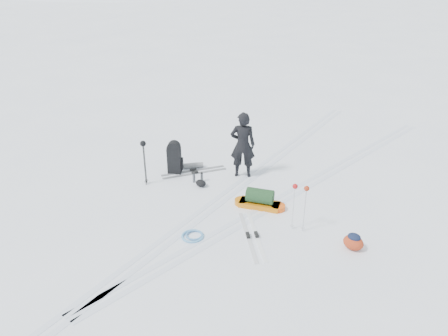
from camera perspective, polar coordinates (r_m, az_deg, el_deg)
The scene contains 13 objects.
ground at distance 11.64m, azimuth -0.84°, elevation -4.45°, with size 200.00×200.00×0.00m, color white.
ski_tracks at distance 11.95m, azimuth 4.08°, elevation -3.63°, with size 3.38×17.97×0.01m.
skier at distance 12.57m, azimuth 2.46°, elevation 3.03°, with size 0.72×0.47×1.98m, color black.
pulk_sled at distance 11.37m, azimuth 4.69°, elevation -4.20°, with size 1.39×0.82×0.51m.
expedition_rucksack at distance 13.08m, azimuth -6.20°, elevation 1.32°, with size 0.75×1.08×1.01m.
ski_poles_black at distance 12.24m, azimuth -10.48°, elevation 2.46°, with size 0.16×0.17×1.34m.
ski_poles_silver at distance 10.15m, azimuth 9.95°, elevation -3.19°, with size 0.38×0.19×1.22m.
touring_skis_grey at distance 13.19m, azimuth -3.94°, elevation -0.50°, with size 1.31×1.81×0.07m.
touring_skis_white at distance 10.32m, azimuth 3.70°, elevation -8.84°, with size 1.65×1.63×0.07m.
rope_coil at distance 10.31m, azimuth -4.05°, elevation -8.81°, with size 0.58×0.58×0.06m.
small_daypack at distance 10.23m, azimuth 16.55°, elevation -9.20°, with size 0.50×0.40×0.40m.
thermos_pair at distance 12.59m, azimuth -3.45°, elevation -1.22°, with size 0.23×0.27×0.31m.
stuff_sack at distance 12.36m, azimuth -3.03°, elevation -1.99°, with size 0.37×0.32×0.20m.
Camera 1 is at (6.21, -7.85, 5.94)m, focal length 35.00 mm.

